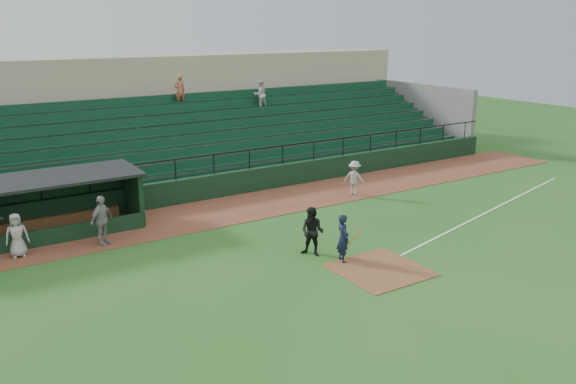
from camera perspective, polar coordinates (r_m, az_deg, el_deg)
ground at (r=21.59m, az=7.21°, el=-6.68°), size 90.00×90.00×0.00m
warning_track at (r=27.80m, az=-3.33°, el=-1.30°), size 40.00×4.00×0.03m
home_plate_dirt at (r=20.89m, az=8.97°, el=-7.51°), size 3.00×3.00×0.03m
foul_line at (r=27.83m, az=18.42°, el=-2.13°), size 17.49×4.44×0.01m
stadium_structure at (r=34.70m, az=-10.29°, el=5.85°), size 38.00×13.08×6.40m
dugout at (r=25.91m, az=-24.33°, el=-1.00°), size 8.90×3.20×2.42m
batter_at_plate at (r=21.11m, az=5.41°, el=-4.53°), size 1.08×0.74×1.80m
umpire at (r=21.59m, az=2.40°, el=-3.91°), size 1.09×1.14×1.86m
runner at (r=29.39m, az=6.52°, el=1.38°), size 1.11×1.30×1.74m
dugout_player_a at (r=23.66m, az=-17.77°, el=-2.67°), size 1.23×1.03×1.97m
dugout_player_b at (r=23.64m, az=-25.01°, el=-3.85°), size 0.85×0.58×1.66m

